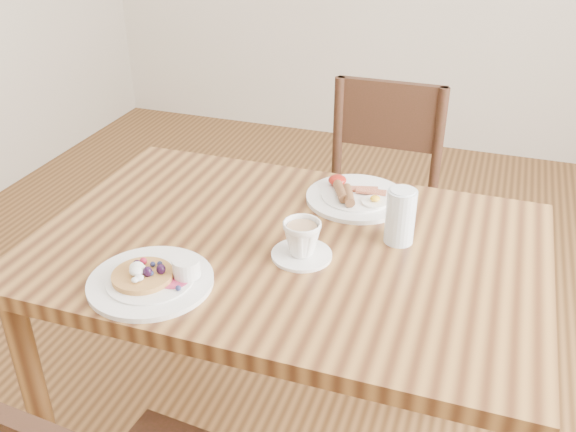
# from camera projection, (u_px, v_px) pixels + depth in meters

# --- Properties ---
(dining_table) EXTENTS (1.20, 0.80, 0.75)m
(dining_table) POSITION_uv_depth(u_px,v_px,m) (288.00, 276.00, 1.58)
(dining_table) COLOR olive
(dining_table) RESTS_ON ground
(chair_far) EXTENTS (0.42, 0.42, 0.88)m
(chair_far) POSITION_uv_depth(u_px,v_px,m) (376.00, 199.00, 2.26)
(chair_far) COLOR #3D1D16
(chair_far) RESTS_ON ground
(pancake_plate) EXTENTS (0.27, 0.27, 0.06)m
(pancake_plate) POSITION_uv_depth(u_px,v_px,m) (153.00, 278.00, 1.37)
(pancake_plate) COLOR white
(pancake_plate) RESTS_ON dining_table
(breakfast_plate) EXTENTS (0.27, 0.27, 0.04)m
(breakfast_plate) POSITION_uv_depth(u_px,v_px,m) (355.00, 196.00, 1.71)
(breakfast_plate) COLOR white
(breakfast_plate) RESTS_ON dining_table
(teacup_saucer) EXTENTS (0.14, 0.14, 0.09)m
(teacup_saucer) POSITION_uv_depth(u_px,v_px,m) (302.00, 241.00, 1.45)
(teacup_saucer) COLOR white
(teacup_saucer) RESTS_ON dining_table
(water_glass) EXTENTS (0.07, 0.07, 0.13)m
(water_glass) POSITION_uv_depth(u_px,v_px,m) (400.00, 216.00, 1.50)
(water_glass) COLOR silver
(water_glass) RESTS_ON dining_table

